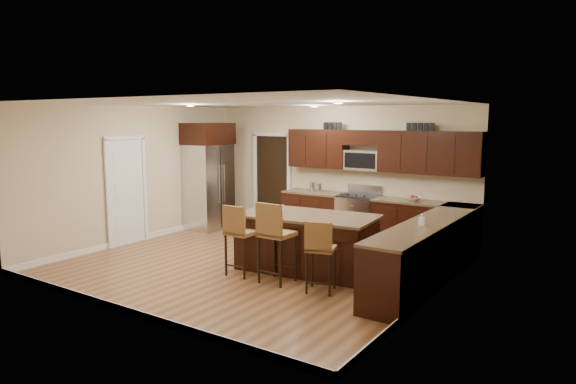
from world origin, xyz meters
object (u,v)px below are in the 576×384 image
Objects in this scene: refrigerator at (209,175)px; range at (359,218)px; stool_left at (239,232)px; island at (306,244)px; stool_mid at (274,233)px; stool_right at (320,248)px.

range is at bearing 13.48° from refrigerator.
island is at bearing 48.97° from stool_left.
stool_left is 0.48× the size of refrigerator.
stool_mid is at bearing -87.08° from range.
stool_left is 1.45m from stool_right.
island is 1.14m from stool_right.
stool_mid reaches higher than range.
refrigerator reaches higher than island.
refrigerator is (-4.24, 2.35, 0.55)m from stool_right.
range is 3.17m from stool_mid.
refrigerator reaches higher than stool_mid.
stool_mid is at bearing 164.03° from stool_right.
range reaches higher than stool_right.
stool_right is 4.87m from refrigerator.
island is 1.89× the size of stool_mid.
range is 0.48× the size of island.
island is 2.24× the size of stool_right.
stool_left is (-0.71, -0.85, 0.27)m from island.
stool_right is (1.45, 0.01, -0.05)m from stool_left.
stool_left reaches higher than stool_right.
stool_left reaches higher than range.
stool_right is at bearing -29.01° from refrigerator.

